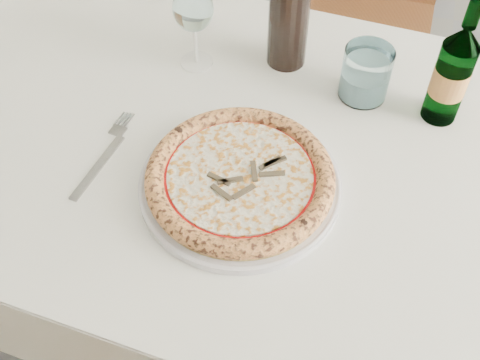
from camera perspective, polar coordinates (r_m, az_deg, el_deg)
The scene contains 9 objects.
floor at distance 1.68m, azimuth 7.89°, elevation -14.23°, with size 5.00×6.00×0.02m, color #5E5E5E.
dining_table at distance 1.09m, azimuth 1.37°, elevation 0.09°, with size 1.41×0.90×0.76m.
plate at distance 0.94m, azimuth -0.00°, elevation -0.43°, with size 0.32×0.32×0.02m.
pizza at distance 0.93m, azimuth -0.00°, elevation 0.25°, with size 0.30×0.30×0.03m.
fork at distance 1.02m, azimuth -12.75°, elevation 2.28°, with size 0.04×0.21×0.00m.
wine_glass at distance 1.10m, azimuth -4.47°, elevation 15.70°, with size 0.07×0.07×0.16m.
tumbler at distance 1.09m, azimuth 11.78°, elevation 9.59°, with size 0.09×0.09×0.10m.
beer_bottle at distance 1.06m, azimuth 19.45°, elevation 9.46°, with size 0.06×0.06×0.23m.
wine_bottle at distance 1.10m, azimuth 4.76°, elevation 16.42°, with size 0.07×0.07×0.30m.
Camera 1 is at (-0.03, -0.73, 1.50)m, focal length 45.00 mm.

